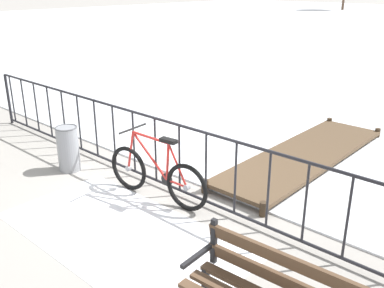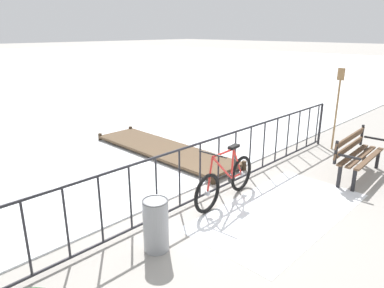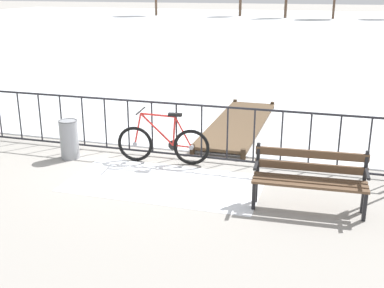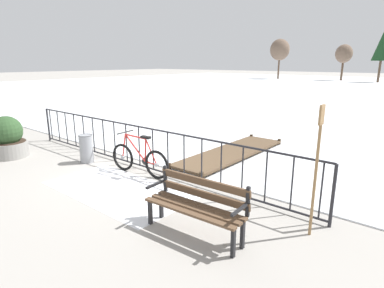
% 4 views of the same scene
% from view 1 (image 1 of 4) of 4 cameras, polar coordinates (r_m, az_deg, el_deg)
% --- Properties ---
extents(ground_plane, '(160.00, 160.00, 0.00)m').
position_cam_1_polar(ground_plane, '(6.51, -4.69, -5.42)').
color(ground_plane, '#9E9991').
extents(snow_patch, '(3.17, 1.64, 0.01)m').
position_cam_1_polar(snow_patch, '(5.38, -9.19, -11.61)').
color(snow_patch, white).
rests_on(snow_patch, ground).
extents(railing_fence, '(9.06, 0.06, 1.07)m').
position_cam_1_polar(railing_fence, '(6.28, -4.84, -0.83)').
color(railing_fence, '#232328').
rests_on(railing_fence, ground).
extents(bicycle_near_railing, '(1.71, 0.52, 0.97)m').
position_cam_1_polar(bicycle_near_railing, '(5.95, -4.73, -4.09)').
color(bicycle_near_railing, black).
rests_on(bicycle_near_railing, ground).
extents(trash_bin, '(0.35, 0.35, 0.73)m').
position_cam_1_polar(trash_bin, '(7.13, -16.04, -0.55)').
color(trash_bin, gray).
rests_on(trash_bin, ground).
extents(wooden_dock, '(1.10, 4.08, 0.20)m').
position_cam_1_polar(wooden_dock, '(7.50, 14.57, -1.40)').
color(wooden_dock, brown).
rests_on(wooden_dock, ground).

